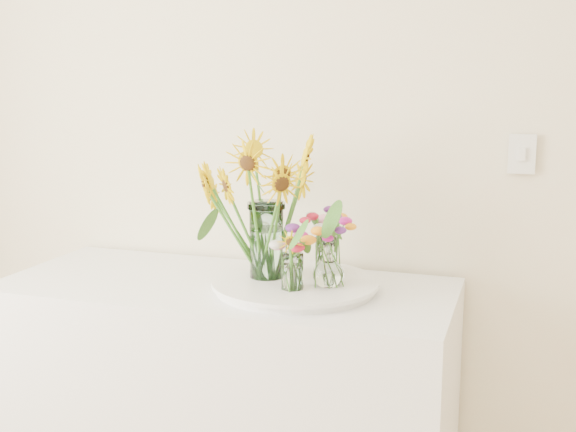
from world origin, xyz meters
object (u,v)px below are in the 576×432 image
Objects in this scene: mason_jar at (266,240)px; small_vase_b at (328,265)px; tray at (295,286)px; counter at (228,419)px; small_vase_a at (292,272)px; small_vase_c at (326,256)px.

mason_jar is 0.21m from small_vase_b.
tray is at bearing -5.97° from mason_jar.
counter is at bearing 179.98° from tray.
small_vase_b is at bearing -8.48° from mason_jar.
small_vase_b is at bearing -10.66° from tray.
small_vase_a is at bearing -77.80° from tray.
small_vase_b is at bearing 36.96° from small_vase_a.
small_vase_c is at bearing 19.81° from counter.
small_vase_a is (0.11, -0.10, -0.06)m from mason_jar.
tray is at bearing -0.02° from counter.
small_vase_b is 1.10× the size of small_vase_c.
counter is at bearing -160.19° from small_vase_c.
counter is 0.52m from tray.
small_vase_c reaches higher than counter.
small_vase_a is at bearing -104.01° from small_vase_c.
tray is 0.11m from small_vase_a.
small_vase_a reaches higher than tray.
small_vase_b reaches higher than small_vase_a.
small_vase_a is 0.20m from small_vase_c.
small_vase_c is (0.16, 0.10, -0.06)m from mason_jar.
mason_jar is at bearing 139.45° from small_vase_a.
mason_jar is at bearing 171.52° from small_vase_b.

